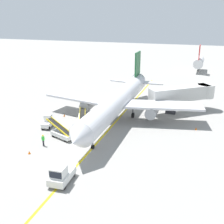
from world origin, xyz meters
TOP-DOWN VIEW (x-y plane):
  - ground_plane at (0.00, 0.00)m, footprint 300.00×300.00m
  - taxi_line_yellow at (1.01, 5.00)m, footprint 1.49×80.00m
  - airliner at (1.00, 12.65)m, footprint 28.61×35.24m
  - jet_bridge at (11.61, 20.91)m, footprint 11.43×10.07m
  - pushback_tug at (1.13, -8.03)m, footprint 2.14×3.72m
  - baggage_tug_near_wing at (-8.71, 5.27)m, footprint 1.64×2.56m
  - belt_loader_forward_hold at (-4.55, 9.69)m, footprint 3.09×5.10m
  - belt_loader_aft_hold at (-4.46, 2.32)m, footprint 5.13×2.92m
  - ground_crew_marshaller at (-5.66, -0.86)m, footprint 0.36×0.24m
  - safety_cone_nose_left at (14.16, 12.09)m, footprint 0.36×0.36m
  - safety_cone_nose_right at (-8.69, 10.71)m, footprint 0.36×0.36m
  - safety_cone_wingtip_left at (-6.12, -3.55)m, footprint 0.36×0.36m
  - distant_aircraft_far_left at (11.87, 62.62)m, footprint 3.00×10.10m

SIDE VIEW (x-z plane):
  - ground_plane at x=0.00m, z-range 0.00..0.00m
  - taxi_line_yellow at x=1.01m, z-range 0.00..0.01m
  - safety_cone_nose_left at x=14.16m, z-range 0.00..0.44m
  - safety_cone_nose_right at x=-8.69m, z-range 0.00..0.44m
  - safety_cone_wingtip_left at x=-6.12m, z-range 0.00..0.44m
  - belt_loader_forward_hold at x=-4.55m, z-range -0.52..2.07m
  - belt_loader_aft_hold at x=-4.46m, z-range -0.52..2.07m
  - ground_crew_marshaller at x=-5.66m, z-range 0.06..1.76m
  - baggage_tug_near_wing at x=-8.71m, z-range -0.12..1.98m
  - pushback_tug at x=1.13m, z-range -0.11..2.09m
  - distant_aircraft_far_left at x=11.87m, z-range -1.18..7.62m
  - airliner at x=1.00m, z-range -1.63..8.47m
  - jet_bridge at x=11.61m, z-range 1.12..5.97m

